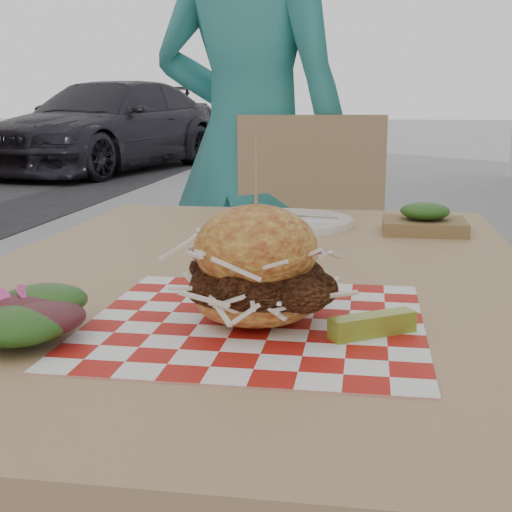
% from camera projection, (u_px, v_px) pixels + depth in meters
% --- Properties ---
extents(diner, '(0.70, 0.55, 1.71)m').
position_uv_depth(diner, '(250.00, 147.00, 2.12)').
color(diner, teal).
rests_on(diner, ground).
extents(car_dark, '(2.81, 4.73, 1.28)m').
position_uv_depth(car_dark, '(109.00, 126.00, 10.26)').
color(car_dark, black).
rests_on(car_dark, ground).
extents(patio_table, '(0.80, 1.20, 0.75)m').
position_uv_depth(patio_table, '(253.00, 321.00, 1.04)').
color(patio_table, tan).
rests_on(patio_table, ground).
extents(patio_chair, '(0.51, 0.52, 0.95)m').
position_uv_depth(patio_chair, '(298.00, 262.00, 1.97)').
color(patio_chair, tan).
rests_on(patio_chair, ground).
extents(paper_liner, '(0.36, 0.36, 0.00)m').
position_uv_depth(paper_liner, '(256.00, 322.00, 0.78)').
color(paper_liner, '#B41912').
rests_on(paper_liner, patio_table).
extents(sandwich, '(0.18, 0.18, 0.20)m').
position_uv_depth(sandwich, '(256.00, 272.00, 0.76)').
color(sandwich, gold).
rests_on(sandwich, paper_liner).
extents(pickle_spear, '(0.09, 0.07, 0.02)m').
position_uv_depth(pickle_spear, '(373.00, 325.00, 0.73)').
color(pickle_spear, olive).
rests_on(pickle_spear, paper_liner).
extents(side_salad, '(0.14, 0.14, 0.05)m').
position_uv_depth(side_salad, '(12.00, 324.00, 0.73)').
color(side_salad, '#3F1419').
rests_on(side_salad, patio_table).
extents(place_setting, '(0.27, 0.27, 0.02)m').
position_uv_depth(place_setting, '(284.00, 221.00, 1.39)').
color(place_setting, white).
rests_on(place_setting, patio_table).
extents(kraft_tray, '(0.15, 0.12, 0.06)m').
position_uv_depth(kraft_tray, '(424.00, 220.00, 1.31)').
color(kraft_tray, olive).
rests_on(kraft_tray, patio_table).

